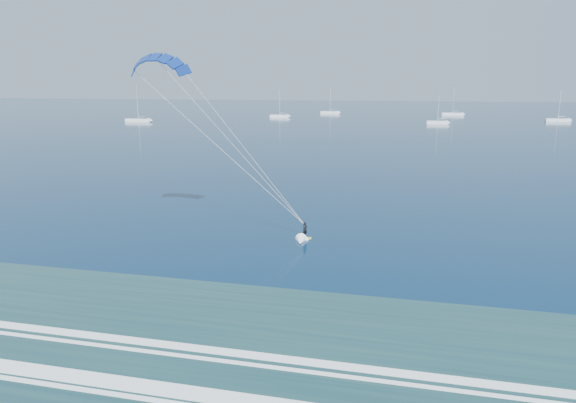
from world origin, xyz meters
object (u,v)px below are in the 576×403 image
(sailboat_3, at_px, (437,122))
(kitesurfer_rig, at_px, (228,140))
(sailboat_5, at_px, (558,120))
(sailboat_4, at_px, (453,114))
(sailboat_0, at_px, (139,120))
(sailboat_2, at_px, (330,112))
(sailboat_1, at_px, (280,116))

(sailboat_3, bearing_deg, kitesurfer_rig, -99.83)
(kitesurfer_rig, relative_size, sailboat_5, 1.49)
(sailboat_5, bearing_deg, sailboat_3, -152.50)
(sailboat_3, xyz_separation_m, sailboat_4, (9.65, 58.30, 0.01))
(kitesurfer_rig, relative_size, sailboat_0, 1.32)
(kitesurfer_rig, xyz_separation_m, sailboat_5, (72.80, 176.12, -8.62))
(sailboat_2, height_order, sailboat_5, sailboat_2)
(sailboat_3, xyz_separation_m, sailboat_5, (46.47, 24.20, 0.01))
(sailboat_2, distance_m, sailboat_3, 75.95)
(sailboat_1, xyz_separation_m, sailboat_2, (17.02, 34.72, 0.00))
(sailboat_1, xyz_separation_m, sailboat_4, (75.16, 34.56, 0.01))
(sailboat_3, distance_m, sailboat_5, 52.40)
(sailboat_2, distance_m, sailboat_5, 100.96)
(kitesurfer_rig, xyz_separation_m, sailboat_3, (26.32, 151.92, -8.63))
(kitesurfer_rig, relative_size, sailboat_1, 1.56)
(sailboat_4, xyz_separation_m, sailboat_5, (36.83, -34.10, -0.01))
(sailboat_3, bearing_deg, sailboat_0, -172.64)
(sailboat_1, relative_size, sailboat_5, 0.96)
(kitesurfer_rig, bearing_deg, sailboat_0, 122.08)
(sailboat_1, height_order, sailboat_3, sailboat_1)
(sailboat_1, bearing_deg, sailboat_4, 24.69)
(kitesurfer_rig, distance_m, sailboat_3, 154.43)
(sailboat_3, bearing_deg, sailboat_2, 129.68)
(kitesurfer_rig, xyz_separation_m, sailboat_1, (-39.19, 175.66, -8.62))
(sailboat_0, xyz_separation_m, sailboat_4, (122.09, 72.82, -0.00))
(kitesurfer_rig, distance_m, sailboat_0, 162.39)
(kitesurfer_rig, bearing_deg, sailboat_1, 102.58)
(sailboat_1, xyz_separation_m, sailboat_5, (111.99, 0.46, 0.00))
(kitesurfer_rig, xyz_separation_m, sailboat_4, (35.97, 210.22, -8.61))
(sailboat_4, bearing_deg, sailboat_1, -155.31)
(sailboat_0, relative_size, sailboat_1, 1.19)
(sailboat_1, bearing_deg, sailboat_3, -19.92)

